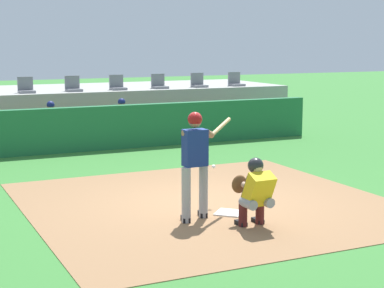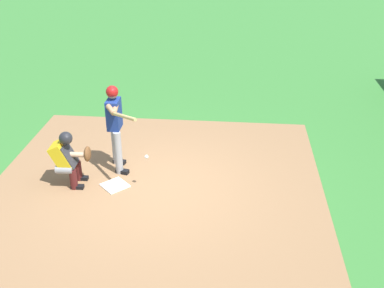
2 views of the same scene
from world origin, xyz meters
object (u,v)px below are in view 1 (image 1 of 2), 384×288
Objects in this scene: home_plate at (229,213)px; stadium_seat_4 at (73,87)px; dugout_player_1 at (52,124)px; stadium_seat_6 at (159,84)px; stadium_seat_3 at (26,88)px; catcher_crouched at (255,190)px; dugout_player_2 at (123,120)px; batter_at_plate at (196,159)px; stadium_seat_7 at (199,83)px; stadium_seat_8 at (236,82)px; stadium_seat_5 at (117,86)px.

home_plate is 0.92× the size of stadium_seat_4.
stadium_seat_6 is (4.04, 2.03, 0.86)m from dugout_player_1.
home_plate is at bearing -81.92° from stadium_seat_3.
dugout_player_1 reaches higher than catcher_crouched.
dugout_player_2 is at bearing 0.00° from dugout_player_1.
stadium_seat_7 is (5.01, 10.26, 0.50)m from batter_at_plate.
stadium_seat_7 is (4.33, 0.00, 0.00)m from stadium_seat_4.
home_plate is at bearing -113.06° from stadium_seat_7.
stadium_seat_3 is at bearing 139.31° from dugout_player_2.
home_plate is 0.24× the size of batter_at_plate.
stadium_seat_8 is (6.93, 2.03, 0.86)m from dugout_player_1.
home_plate is 0.92× the size of stadium_seat_5.
stadium_seat_6 is at bearing 180.00° from stadium_seat_7.
batter_at_plate reaches higher than dugout_player_1.
stadium_seat_5 reaches higher than batter_at_plate.
stadium_seat_4 is at bearing 114.37° from dugout_player_2.
stadium_seat_8 is (4.86, 2.03, 0.86)m from dugout_player_2.
stadium_seat_3 is 1.00× the size of stadium_seat_6.
stadium_seat_5 is (1.44, 0.00, 0.00)m from stadium_seat_4.
batter_at_plate is 0.96× the size of catcher_crouched.
stadium_seat_5 reaches higher than home_plate.
dugout_player_1 is 2.71× the size of stadium_seat_4.
home_plate is at bearing -96.46° from dugout_player_2.
stadium_seat_3 is 5.78m from stadium_seat_7.
stadium_seat_4 reaches higher than dugout_player_1.
dugout_player_2 reaches higher than catcher_crouched.
stadium_seat_3 and stadium_seat_4 have the same top height.
dugout_player_1 is at bearing 98.04° from home_plate.
home_plate is at bearing -119.58° from stadium_seat_8.
home_plate is 11.80m from stadium_seat_8.
dugout_player_2 is 2.71× the size of stadium_seat_8.
stadium_seat_8 is at bearing 0.00° from stadium_seat_7.
stadium_seat_6 is at bearing 45.97° from dugout_player_2.
dugout_player_2 is at bearing 84.07° from catcher_crouched.
stadium_seat_3 is (-0.29, 2.03, 0.86)m from dugout_player_1.
stadium_seat_7 is at bearing 68.49° from catcher_crouched.
dugout_player_2 is (0.93, 8.99, 0.07)m from catcher_crouched.
dugout_player_2 is 2.39m from stadium_seat_4.
batter_at_plate is at bearing -93.76° from stadium_seat_4.
batter_at_plate is 10.30m from stadium_seat_3.
dugout_player_1 reaches higher than home_plate.
stadium_seat_6 is 1.44m from stadium_seat_7.
stadium_seat_6 reaches higher than batter_at_plate.
stadium_seat_3 and stadium_seat_5 have the same top height.
stadium_seat_5 is (0.52, 2.03, 0.86)m from dugout_player_2.
catcher_crouched is 9.04m from dugout_player_2.
dugout_player_2 is 4.06m from stadium_seat_7.
dugout_player_2 is 2.71× the size of stadium_seat_6.
dugout_player_2 is 2.71× the size of stadium_seat_5.
dugout_player_1 is at bearing 180.00° from dugout_player_2.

